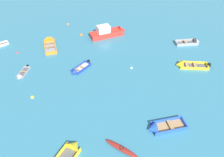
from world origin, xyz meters
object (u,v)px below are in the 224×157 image
at_px(motor_launch_red_back_row_left, 109,32).
at_px(rowboat_blue_cluster_outer, 159,128).
at_px(rowboat_orange_near_right, 49,42).
at_px(kayak_maroon_near_left, 122,149).
at_px(mooring_buoy_outer_edge, 32,97).
at_px(mooring_buoy_central, 131,68).
at_px(mooring_buoy_trailing, 18,53).
at_px(rowboat_yellow_distant_center, 70,152).
at_px(mooring_buoy_far_field, 81,35).
at_px(rowboat_grey_midfield_left, 192,42).
at_px(rowboat_grey_outer_left, 21,76).
at_px(rowboat_yellow_far_back, 185,65).
at_px(mooring_buoy_near_foreground, 68,24).
at_px(rowboat_deep_blue_cluster_inner, 77,70).

relative_size(motor_launch_red_back_row_left, rowboat_blue_cluster_outer, 1.50).
distance_m(rowboat_orange_near_right, kayak_maroon_near_left, 21.22).
xyz_separation_m(motor_launch_red_back_row_left, rowboat_blue_cluster_outer, (6.54, -18.19, -0.41)).
xyz_separation_m(mooring_buoy_outer_edge, mooring_buoy_central, (11.15, 6.38, 0.00)).
bearing_deg(mooring_buoy_central, mooring_buoy_trailing, 172.04).
distance_m(rowboat_yellow_distant_center, mooring_buoy_far_field, 21.44).
bearing_deg(rowboat_grey_midfield_left, mooring_buoy_trailing, -169.60).
xyz_separation_m(kayak_maroon_near_left, mooring_buoy_outer_edge, (-10.40, 5.77, -0.15)).
bearing_deg(rowboat_grey_outer_left, mooring_buoy_central, 11.65).
bearing_deg(rowboat_yellow_far_back, kayak_maroon_near_left, -121.10).
xyz_separation_m(rowboat_orange_near_right, rowboat_grey_outer_left, (-1.18, -8.22, -0.07)).
xyz_separation_m(rowboat_grey_outer_left, mooring_buoy_far_field, (5.57, 11.20, -0.11)).
xyz_separation_m(motor_launch_red_back_row_left, rowboat_yellow_distant_center, (-1.52, -21.43, -0.43)).
relative_size(rowboat_grey_midfield_left, mooring_buoy_central, 12.41).
height_order(mooring_buoy_outer_edge, mooring_buoy_near_foreground, mooring_buoy_near_foreground).
xyz_separation_m(mooring_buoy_outer_edge, mooring_buoy_trailing, (-5.47, 8.70, 0.00)).
relative_size(rowboat_blue_cluster_outer, mooring_buoy_outer_edge, 10.15).
relative_size(mooring_buoy_outer_edge, mooring_buoy_near_foreground, 0.98).
bearing_deg(rowboat_yellow_distant_center, rowboat_grey_outer_left, 130.88).
distance_m(rowboat_yellow_far_back, mooring_buoy_near_foreground, 21.62).
height_order(mooring_buoy_outer_edge, mooring_buoy_trailing, mooring_buoy_outer_edge).
bearing_deg(rowboat_grey_midfield_left, rowboat_yellow_far_back, -109.70).
bearing_deg(kayak_maroon_near_left, mooring_buoy_far_field, 110.39).
relative_size(rowboat_grey_midfield_left, mooring_buoy_trailing, 11.58).
distance_m(rowboat_yellow_distant_center, mooring_buoy_central, 13.92).
bearing_deg(rowboat_orange_near_right, mooring_buoy_far_field, 34.21).
bearing_deg(mooring_buoy_trailing, rowboat_grey_outer_left, -62.66).
distance_m(rowboat_grey_outer_left, mooring_buoy_far_field, 12.51).
distance_m(mooring_buoy_far_field, mooring_buoy_near_foreground, 4.77).
xyz_separation_m(rowboat_blue_cluster_outer, rowboat_grey_outer_left, (-16.72, 6.76, -0.09)).
relative_size(rowboat_deep_blue_cluster_inner, rowboat_yellow_distant_center, 0.74).
bearing_deg(rowboat_yellow_distant_center, mooring_buoy_near_foreground, 103.95).
xyz_separation_m(mooring_buoy_far_field, mooring_buoy_central, (8.36, -8.33, 0.00)).
height_order(kayak_maroon_near_left, mooring_buoy_far_field, kayak_maroon_near_left).
height_order(motor_launch_red_back_row_left, mooring_buoy_outer_edge, motor_launch_red_back_row_left).
relative_size(rowboat_orange_near_right, kayak_maroon_near_left, 1.46).
relative_size(rowboat_grey_midfield_left, kayak_maroon_near_left, 1.24).
distance_m(motor_launch_red_back_row_left, rowboat_grey_outer_left, 15.31).
relative_size(rowboat_blue_cluster_outer, rowboat_yellow_distant_center, 0.95).
height_order(motor_launch_red_back_row_left, mooring_buoy_trailing, motor_launch_red_back_row_left).
bearing_deg(mooring_buoy_near_foreground, mooring_buoy_trailing, -118.19).
bearing_deg(rowboat_yellow_distant_center, rowboat_yellow_far_back, 48.10).
xyz_separation_m(rowboat_yellow_distant_center, mooring_buoy_trailing, (-11.35, 15.21, -0.19)).
xyz_separation_m(rowboat_deep_blue_cluster_inner, mooring_buoy_near_foreground, (-4.43, 13.28, -0.17)).
bearing_deg(rowboat_blue_cluster_outer, mooring_buoy_outer_edge, 166.85).
height_order(rowboat_orange_near_right, motor_launch_red_back_row_left, motor_launch_red_back_row_left).
distance_m(rowboat_yellow_distant_center, mooring_buoy_trailing, 18.98).
bearing_deg(mooring_buoy_near_foreground, kayak_maroon_near_left, -66.10).
bearing_deg(mooring_buoy_central, rowboat_yellow_distant_center, -112.22).
bearing_deg(rowboat_grey_midfield_left, mooring_buoy_central, -142.87).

